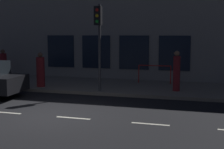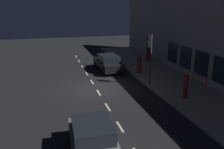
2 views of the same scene
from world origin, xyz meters
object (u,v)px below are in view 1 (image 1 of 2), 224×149
Objects in this scene: traffic_light at (99,30)px; pedestrian_0 at (3,64)px; pedestrian_1 at (41,71)px; pedestrian_2 at (177,72)px.

pedestrian_0 is at bearing 65.89° from traffic_light.
pedestrian_2 is (0.68, -6.64, 0.10)m from pedestrian_1.
pedestrian_1 reaches higher than pedestrian_0.
pedestrian_2 is (1.22, -3.38, -1.92)m from traffic_light.
traffic_light is 4.07m from pedestrian_2.
traffic_light is 2.12× the size of pedestrian_2.
pedestrian_0 is 10.87m from pedestrian_2.
traffic_light reaches higher than pedestrian_2.
traffic_light is 8.25m from pedestrian_0.
pedestrian_2 reaches higher than pedestrian_0.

